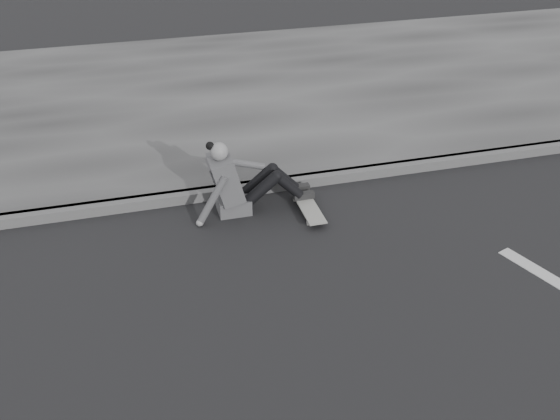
# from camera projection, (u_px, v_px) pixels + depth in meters

# --- Properties ---
(ground) EXTENTS (80.00, 80.00, 0.00)m
(ground) POSITION_uv_depth(u_px,v_px,m) (269.00, 350.00, 5.19)
(ground) COLOR black
(ground) RESTS_ON ground
(curb) EXTENTS (24.00, 0.16, 0.12)m
(curb) POSITION_uv_depth(u_px,v_px,m) (214.00, 193.00, 7.27)
(curb) COLOR #4F4F4F
(curb) RESTS_ON ground
(sidewalk) EXTENTS (24.00, 6.00, 0.12)m
(sidewalk) POSITION_uv_depth(u_px,v_px,m) (181.00, 98.00, 9.74)
(sidewalk) COLOR #3C3C3C
(sidewalk) RESTS_ON ground
(skateboard) EXTENTS (0.20, 0.78, 0.09)m
(skateboard) POSITION_uv_depth(u_px,v_px,m) (308.00, 206.00, 6.99)
(skateboard) COLOR gray
(skateboard) RESTS_ON ground
(seated_woman) EXTENTS (1.38, 0.46, 0.88)m
(seated_woman) POSITION_uv_depth(u_px,v_px,m) (238.00, 182.00, 6.88)
(seated_woman) COLOR #49494B
(seated_woman) RESTS_ON ground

